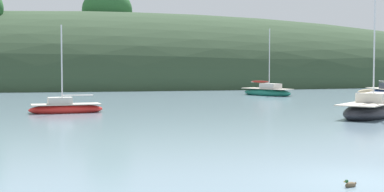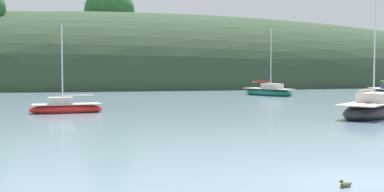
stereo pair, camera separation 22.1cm
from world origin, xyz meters
TOP-DOWN VIEW (x-y plane):
  - ground_plane at (0.00, 0.00)m, footprint 400.00×400.00m
  - far_shoreline_hill at (-0.16, 71.72)m, footprint 150.00×36.00m
  - sailboat_black_sloop at (10.24, 16.57)m, footprint 6.97×6.61m
  - sailboat_orange_cutter at (-7.56, 23.85)m, footprint 4.89×2.07m
  - sailboat_yellow_far at (13.05, 40.84)m, footprint 4.61×6.38m
  - duck_trailing at (-0.86, -0.57)m, footprint 0.42×0.28m

SIDE VIEW (x-z plane):
  - ground_plane at x=0.00m, z-range 0.00..0.00m
  - duck_trailing at x=-0.86m, z-range -0.07..0.17m
  - far_shoreline_hill at x=-0.16m, z-range -13.02..13.23m
  - sailboat_orange_cutter at x=-7.56m, z-range -2.63..3.24m
  - sailboat_yellow_far at x=13.05m, z-range -3.17..3.93m
  - sailboat_black_sloop at x=10.24m, z-range -4.45..5.31m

